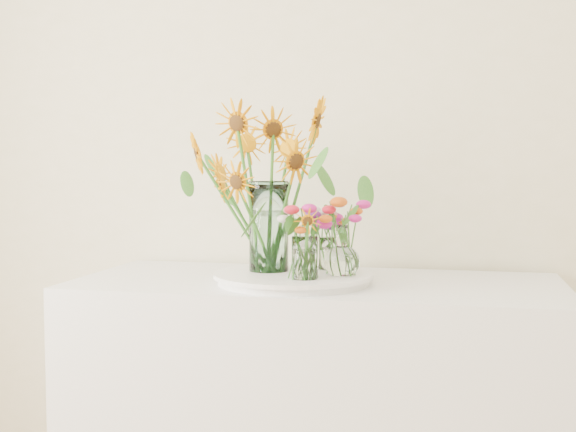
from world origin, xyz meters
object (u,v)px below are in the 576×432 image
Objects in this scene: tray at (293,279)px; small_vase_b at (342,251)px; small_vase_c at (328,254)px; counter at (316,431)px; mason_jar at (269,227)px; small_vase_a at (305,259)px.

small_vase_b reaches higher than tray.
counter is at bearing -144.85° from small_vase_c.
counter is 0.62m from mason_jar.
small_vase_a is at bearing -99.32° from small_vase_c.
tray reaches higher than counter.
counter is 9.71× the size of small_vase_b.
tray is 0.14m from small_vase_c.
counter is at bearing 89.51° from small_vase_a.
mason_jar is 0.23m from small_vase_b.
mason_jar is 2.20× the size of small_vase_a.
mason_jar is 2.66× the size of small_vase_c.
small_vase_a reaches higher than counter.
small_vase_b reaches higher than small_vase_a.
mason_jar is at bearing -160.76° from counter.
small_vase_b is at bearing 48.05° from small_vase_a.
tray is 1.62× the size of mason_jar.
small_vase_c is at bearing 35.15° from counter.
tray is 4.31× the size of small_vase_c.
counter is 0.47m from tray.
small_vase_a is at bearing -90.49° from counter.
mason_jar is at bearing -157.49° from small_vase_c.
tray is 0.14m from small_vase_a.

